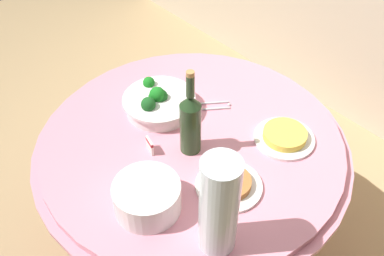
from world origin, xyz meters
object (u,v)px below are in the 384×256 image
plate_stack (147,197)px  wine_bottle (190,122)px  food_plate_fried_egg (284,136)px  broccoli_bowl (159,102)px  food_plate_peanuts (229,184)px  label_placard_front (150,145)px  decorative_fruit_vase (219,210)px  serving_tongs (211,106)px

plate_stack → wine_bottle: bearing=111.7°
food_plate_fried_egg → broccoli_bowl: bearing=-150.3°
food_plate_peanuts → food_plate_fried_egg: bearing=94.8°
label_placard_front → food_plate_fried_egg: bearing=55.9°
decorative_fruit_vase → serving_tongs: size_ratio=2.18×
plate_stack → food_plate_fried_egg: (0.08, 0.55, -0.03)m
wine_bottle → food_plate_fried_egg: wine_bottle is taller
wine_bottle → label_placard_front: bearing=-125.8°
serving_tongs → plate_stack: bearing=-64.6°
wine_bottle → serving_tongs: wine_bottle is taller
decorative_fruit_vase → label_placard_front: size_ratio=6.18×
decorative_fruit_vase → label_placard_front: bearing=170.1°
plate_stack → decorative_fruit_vase: 0.26m
label_placard_front → decorative_fruit_vase: bearing=-9.9°
wine_bottle → decorative_fruit_vase: bearing=-29.3°
food_plate_peanuts → wine_bottle: bearing=174.7°
serving_tongs → food_plate_fried_egg: size_ratio=0.71×
broccoli_bowl → food_plate_fried_egg: broccoli_bowl is taller
plate_stack → label_placard_front: 0.24m
plate_stack → serving_tongs: bearing=115.4°
plate_stack → label_placard_front: plate_stack is taller
food_plate_fried_egg → food_plate_peanuts: (0.03, -0.31, -0.00)m
serving_tongs → food_plate_fried_egg: (0.31, 0.08, 0.01)m
broccoli_bowl → wine_bottle: (0.24, -0.04, 0.09)m
broccoli_bowl → decorative_fruit_vase: 0.63m
decorative_fruit_vase → food_plate_peanuts: (-0.12, 0.17, -0.14)m
wine_bottle → food_plate_fried_egg: (0.19, 0.29, -0.11)m
broccoli_bowl → serving_tongs: 0.21m
plate_stack → decorative_fruit_vase: size_ratio=0.62×
broccoli_bowl → plate_stack: (0.34, -0.31, 0.01)m
broccoli_bowl → plate_stack: 0.46m
plate_stack → food_plate_peanuts: bearing=66.4°
food_plate_fried_egg → wine_bottle: bearing=-123.4°
food_plate_fried_egg → label_placard_front: 0.49m
broccoli_bowl → decorative_fruit_vase: (0.57, -0.23, 0.11)m
food_plate_fried_egg → label_placard_front: bearing=-124.1°
serving_tongs → food_plate_fried_egg: 0.32m
wine_bottle → serving_tongs: 0.27m
wine_bottle → plate_stack: bearing=-68.3°
plate_stack → food_plate_peanuts: (0.11, 0.25, -0.04)m
plate_stack → wine_bottle: wine_bottle is taller
food_plate_fried_egg → food_plate_peanuts: size_ratio=1.00×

